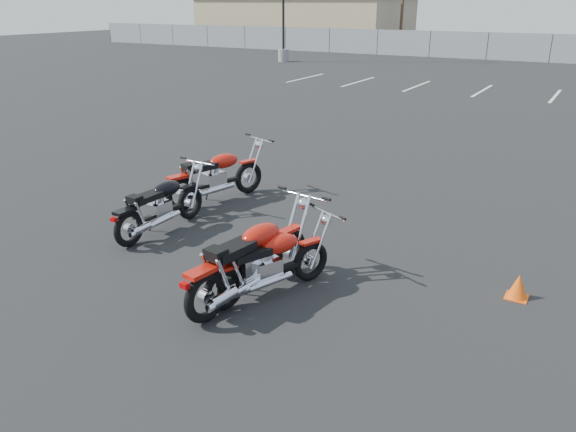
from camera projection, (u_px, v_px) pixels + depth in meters
The scene contains 10 objects.
ground at pixel (257, 266), 8.46m from camera, with size 120.00×120.00×0.00m, color black.
motorcycle_front_red at pixel (216, 176), 11.01m from camera, with size 1.20×2.32×1.15m.
motorcycle_second_black at pixel (161, 206), 9.55m from camera, with size 0.83×2.15×1.05m.
motorcycle_third_red at pixel (269, 264), 7.48m from camera, with size 1.22×2.02×1.01m.
motorcycle_rear_red at pixel (251, 260), 7.41m from camera, with size 0.93×2.41×1.18m.
training_cone_near at pixel (518, 286), 7.50m from camera, with size 0.29×0.29×0.34m.
light_pole_west at pixel (283, 11), 36.17m from camera, with size 0.80×0.70×11.71m.
chainlink_fence at pixel (551, 48), 36.41m from camera, with size 80.06×0.06×1.80m.
tan_building_west at pixel (305, 20), 51.92m from camera, with size 18.40×10.40×4.30m.
parking_line_stripes at pixel (449, 88), 25.78m from camera, with size 15.12×4.00×0.01m.
Camera 1 is at (4.24, -6.36, 3.73)m, focal length 35.00 mm.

